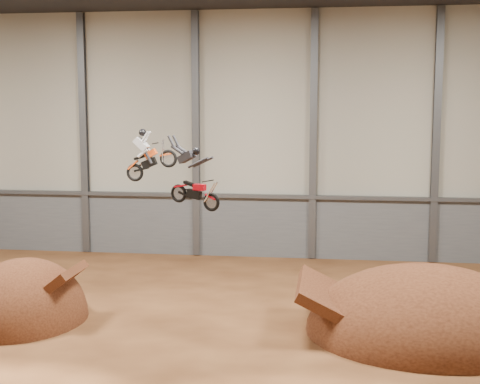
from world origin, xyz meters
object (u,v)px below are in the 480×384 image
takeoff_ramp (24,320)px  landing_ramp (425,334)px  fmx_rider_b (194,174)px  fmx_rider_a (155,149)px

takeoff_ramp → landing_ramp: size_ratio=0.64×
takeoff_ramp → fmx_rider_b: fmx_rider_b is taller
takeoff_ramp → landing_ramp: (15.95, 0.48, 0.00)m
fmx_rider_b → fmx_rider_a: bearing=150.9°
takeoff_ramp → fmx_rider_a: bearing=30.2°
fmx_rider_b → landing_ramp: bearing=27.7°
fmx_rider_a → fmx_rider_b: bearing=-49.1°
takeoff_ramp → fmx_rider_a: fmx_rider_a is taller
takeoff_ramp → fmx_rider_b: size_ratio=1.98×
landing_ramp → fmx_rider_b: bearing=-175.7°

